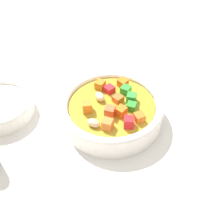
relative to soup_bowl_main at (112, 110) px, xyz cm
name	(u,v)px	position (x,y,z in cm)	size (l,w,h in cm)	color
ground_plane	(112,123)	(-0.02, -0.01, -3.66)	(140.00, 140.00, 2.00)	silver
soup_bowl_main	(112,110)	(0.00, 0.00, 0.00)	(19.73, 19.73, 6.04)	white
spoon	(196,99)	(-7.99, 16.93, -2.26)	(12.16, 21.80, 0.81)	silver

